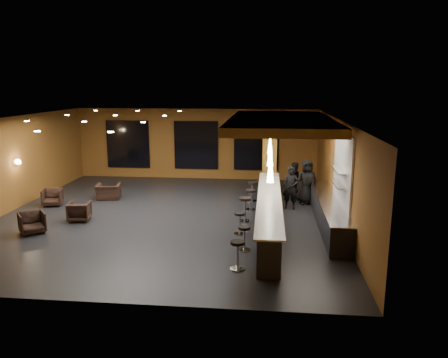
# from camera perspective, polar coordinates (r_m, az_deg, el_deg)

# --- Properties ---
(floor) EXTENTS (12.00, 13.00, 0.10)m
(floor) POSITION_cam_1_polar(r_m,az_deg,el_deg) (16.08, -7.31, -4.93)
(floor) COLOR black
(floor) RESTS_ON ground
(ceiling) EXTENTS (12.00, 13.00, 0.10)m
(ceiling) POSITION_cam_1_polar(r_m,az_deg,el_deg) (15.41, -7.68, 7.96)
(ceiling) COLOR black
(wall_back) EXTENTS (12.00, 0.10, 3.50)m
(wall_back) POSITION_cam_1_polar(r_m,az_deg,el_deg) (21.99, -3.62, 4.60)
(wall_back) COLOR brown
(wall_back) RESTS_ON floor
(wall_front) EXTENTS (12.00, 0.10, 3.50)m
(wall_front) POSITION_cam_1_polar(r_m,az_deg,el_deg) (9.59, -16.44, -6.06)
(wall_front) COLOR brown
(wall_front) RESTS_ON floor
(wall_left) EXTENTS (0.10, 13.00, 3.50)m
(wall_left) POSITION_cam_1_polar(r_m,az_deg,el_deg) (18.01, -26.59, 1.61)
(wall_left) COLOR brown
(wall_left) RESTS_ON floor
(wall_right) EXTENTS (0.10, 13.00, 3.50)m
(wall_right) POSITION_cam_1_polar(r_m,az_deg,el_deg) (15.44, 14.94, 0.92)
(wall_right) COLOR brown
(wall_right) RESTS_ON floor
(wood_soffit) EXTENTS (3.60, 8.00, 0.28)m
(wood_soffit) POSITION_cam_1_polar(r_m,az_deg,el_deg) (16.01, 7.38, 7.45)
(wood_soffit) COLOR #B07C33
(wood_soffit) RESTS_ON ceiling
(window_left) EXTENTS (2.20, 0.06, 2.40)m
(window_left) POSITION_cam_1_polar(r_m,az_deg,el_deg) (22.72, -12.43, 4.46)
(window_left) COLOR black
(window_left) RESTS_ON wall_back
(window_center) EXTENTS (2.20, 0.06, 2.40)m
(window_center) POSITION_cam_1_polar(r_m,az_deg,el_deg) (21.89, -3.66, 4.44)
(window_center) COLOR black
(window_center) RESTS_ON wall_back
(window_right) EXTENTS (2.20, 0.06, 2.40)m
(window_right) POSITION_cam_1_polar(r_m,az_deg,el_deg) (21.61, 4.24, 4.32)
(window_right) COLOR black
(window_right) RESTS_ON wall_back
(tile_backsplash) EXTENTS (0.06, 3.20, 2.40)m
(tile_backsplash) POSITION_cam_1_polar(r_m,az_deg,el_deg) (14.41, 15.25, 1.12)
(tile_backsplash) COLOR white
(tile_backsplash) RESTS_ON wall_right
(bar_counter) EXTENTS (0.60, 8.00, 1.00)m
(bar_counter) POSITION_cam_1_polar(r_m,az_deg,el_deg) (14.57, 5.89, -4.47)
(bar_counter) COLOR black
(bar_counter) RESTS_ON floor
(bar_top) EXTENTS (0.78, 8.10, 0.05)m
(bar_top) POSITION_cam_1_polar(r_m,az_deg,el_deg) (14.42, 5.94, -2.47)
(bar_top) COLOR silver
(bar_top) RESTS_ON bar_counter
(prep_counter) EXTENTS (0.70, 6.00, 0.86)m
(prep_counter) POSITION_cam_1_polar(r_m,az_deg,el_deg) (15.21, 13.46, -4.30)
(prep_counter) COLOR black
(prep_counter) RESTS_ON floor
(prep_top) EXTENTS (0.72, 6.00, 0.03)m
(prep_top) POSITION_cam_1_polar(r_m,az_deg,el_deg) (15.09, 13.55, -2.64)
(prep_top) COLOR silver
(prep_top) RESTS_ON prep_counter
(wall_shelf_lower) EXTENTS (0.30, 1.50, 0.03)m
(wall_shelf_lower) POSITION_cam_1_polar(r_m,az_deg,el_deg) (14.27, 14.73, -0.60)
(wall_shelf_lower) COLOR silver
(wall_shelf_lower) RESTS_ON wall_right
(wall_shelf_upper) EXTENTS (0.30, 1.50, 0.03)m
(wall_shelf_upper) POSITION_cam_1_polar(r_m,az_deg,el_deg) (14.18, 14.83, 1.17)
(wall_shelf_upper) COLOR silver
(wall_shelf_upper) RESTS_ON wall_right
(column) EXTENTS (0.60, 0.60, 3.50)m
(column) POSITION_cam_1_polar(r_m,az_deg,el_deg) (18.78, 5.98, 3.24)
(column) COLOR olive
(column) RESTS_ON floor
(wall_sconce) EXTENTS (0.22, 0.22, 0.22)m
(wall_sconce) POSITION_cam_1_polar(r_m,az_deg,el_deg) (18.34, -25.33, 2.05)
(wall_sconce) COLOR #FFE5B2
(wall_sconce) RESTS_ON wall_left
(pendant_0) EXTENTS (0.20, 0.20, 0.70)m
(pendant_0) POSITION_cam_1_polar(r_m,az_deg,el_deg) (12.18, 6.08, 1.17)
(pendant_0) COLOR white
(pendant_0) RESTS_ON wood_soffit
(pendant_1) EXTENTS (0.20, 0.20, 0.70)m
(pendant_1) POSITION_cam_1_polar(r_m,az_deg,el_deg) (14.64, 6.05, 3.05)
(pendant_1) COLOR white
(pendant_1) RESTS_ON wood_soffit
(pendant_2) EXTENTS (0.20, 0.20, 0.70)m
(pendant_2) POSITION_cam_1_polar(r_m,az_deg,el_deg) (17.11, 6.03, 4.39)
(pendant_2) COLOR white
(pendant_2) RESTS_ON wood_soffit
(staff_a) EXTENTS (0.66, 0.50, 1.65)m
(staff_a) POSITION_cam_1_polar(r_m,az_deg,el_deg) (16.78, 8.71, -1.15)
(staff_a) COLOR black
(staff_a) RESTS_ON floor
(staff_b) EXTENTS (0.82, 0.67, 1.57)m
(staff_b) POSITION_cam_1_polar(r_m,az_deg,el_deg) (18.10, 9.32, -0.31)
(staff_b) COLOR black
(staff_b) RESTS_ON floor
(staff_c) EXTENTS (0.95, 0.70, 1.78)m
(staff_c) POSITION_cam_1_polar(r_m,az_deg,el_deg) (17.59, 10.78, -0.38)
(staff_c) COLOR black
(staff_c) RESTS_ON floor
(armchair_a) EXTENTS (1.06, 1.06, 0.69)m
(armchair_a) POSITION_cam_1_polar(r_m,az_deg,el_deg) (15.32, -23.79, -5.23)
(armchair_a) COLOR black
(armchair_a) RESTS_ON floor
(armchair_b) EXTENTS (0.83, 0.85, 0.67)m
(armchair_b) POSITION_cam_1_polar(r_m,az_deg,el_deg) (16.10, -18.37, -4.03)
(armchair_b) COLOR black
(armchair_b) RESTS_ON floor
(armchair_c) EXTENTS (0.89, 0.91, 0.67)m
(armchair_c) POSITION_cam_1_polar(r_m,az_deg,el_deg) (18.43, -21.50, -2.23)
(armchair_c) COLOR black
(armchair_c) RESTS_ON floor
(armchair_d) EXTENTS (1.12, 1.02, 0.63)m
(armchair_d) POSITION_cam_1_polar(r_m,az_deg,el_deg) (18.76, -14.85, -1.59)
(armchair_d) COLOR black
(armchair_d) RESTS_ON floor
(bar_stool_0) EXTENTS (0.39, 0.39, 0.77)m
(bar_stool_0) POSITION_cam_1_polar(r_m,az_deg,el_deg) (11.34, 1.78, -9.43)
(bar_stool_0) COLOR silver
(bar_stool_0) RESTS_ON floor
(bar_stool_1) EXTENTS (0.36, 0.36, 0.72)m
(bar_stool_1) POSITION_cam_1_polar(r_m,az_deg,el_deg) (12.59, 2.66, -7.34)
(bar_stool_1) COLOR silver
(bar_stool_1) RESTS_ON floor
(bar_stool_2) EXTENTS (0.36, 0.36, 0.72)m
(bar_stool_2) POSITION_cam_1_polar(r_m,az_deg,el_deg) (13.88, 2.06, -5.43)
(bar_stool_2) COLOR silver
(bar_stool_2) RESTS_ON floor
(bar_stool_3) EXTENTS (0.44, 0.44, 0.87)m
(bar_stool_3) POSITION_cam_1_polar(r_m,az_deg,el_deg) (15.11, 2.75, -3.58)
(bar_stool_3) COLOR silver
(bar_stool_3) RESTS_ON floor
(bar_stool_4) EXTENTS (0.40, 0.40, 0.79)m
(bar_stool_4) POSITION_cam_1_polar(r_m,az_deg,el_deg) (16.54, 3.49, -2.36)
(bar_stool_4) COLOR silver
(bar_stool_4) RESTS_ON floor
(bar_stool_5) EXTENTS (0.41, 0.41, 0.81)m
(bar_stool_5) POSITION_cam_1_polar(r_m,az_deg,el_deg) (17.74, 3.69, -1.32)
(bar_stool_5) COLOR silver
(bar_stool_5) RESTS_ON floor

